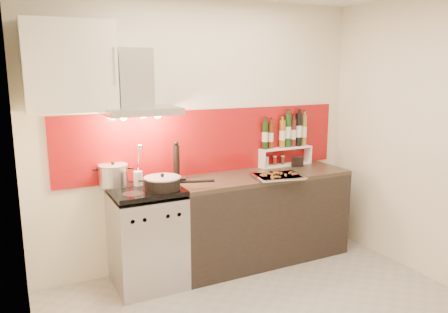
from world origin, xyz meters
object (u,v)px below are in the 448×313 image
counter (261,217)px  saute_pan (163,183)px  baking_tray (278,176)px  pepper_mill (176,161)px  stock_pot (113,175)px  range_stove (147,238)px

counter → saute_pan: 1.20m
saute_pan → baking_tray: size_ratio=1.13×
pepper_mill → stock_pot: bearing=175.7°
saute_pan → baking_tray: bearing=-3.2°
saute_pan → pepper_mill: (0.23, 0.28, 0.12)m
range_stove → pepper_mill: size_ratio=2.41×
saute_pan → baking_tray: 1.14m
stock_pot → pepper_mill: 0.59m
saute_pan → pepper_mill: size_ratio=1.57×
counter → stock_pot: size_ratio=6.92×
counter → saute_pan: bearing=-173.2°
range_stove → saute_pan: bearing=-45.3°
pepper_mill → range_stove: bearing=-156.7°
pepper_mill → baking_tray: pepper_mill is taller
counter → pepper_mill: pepper_mill is taller
range_stove → counter: 1.20m
pepper_mill → baking_tray: size_ratio=0.72×
counter → baking_tray: baking_tray is taller
counter → pepper_mill: 1.07m
range_stove → counter: bearing=0.2°
pepper_mill → baking_tray: 0.98m
baking_tray → range_stove: bearing=171.5°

